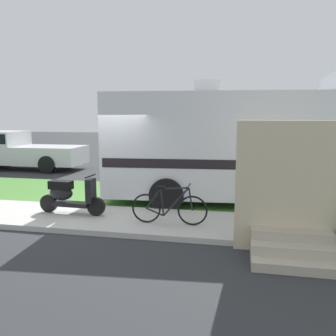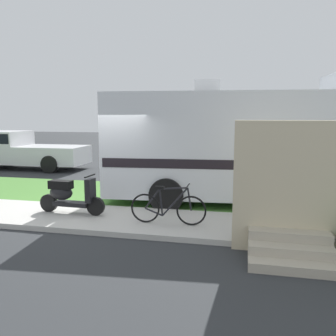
{
  "view_description": "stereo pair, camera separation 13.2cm",
  "coord_description": "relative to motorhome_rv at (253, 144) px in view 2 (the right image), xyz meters",
  "views": [
    {
      "loc": [
        3.57,
        -8.76,
        2.49
      ],
      "look_at": [
        1.7,
        0.3,
        1.1
      ],
      "focal_mm": 37.69,
      "sensor_mm": 36.0,
      "label": 1
    },
    {
      "loc": [
        3.7,
        -8.74,
        2.49
      ],
      "look_at": [
        1.7,
        0.3,
        1.1
      ],
      "focal_mm": 37.69,
      "sensor_mm": 36.0,
      "label": 2
    }
  ],
  "objects": [
    {
      "name": "porch_steps",
      "position": [
        0.61,
        -3.63,
        -0.74
      ],
      "size": [
        2.0,
        1.26,
        2.4
      ],
      "color": "#B2A893",
      "rests_on": "ground"
    },
    {
      "name": "bottle_green",
      "position": [
        1.45,
        -2.61,
        -1.48
      ],
      "size": [
        0.07,
        0.07,
        0.24
      ],
      "color": "navy",
      "rests_on": "ground"
    },
    {
      "name": "motorhome_rv",
      "position": [
        0.0,
        0.0,
        0.0
      ],
      "size": [
        7.99,
        3.21,
        3.58
      ],
      "color": "silver",
      "rests_on": "ground"
    },
    {
      "name": "sidewalk",
      "position": [
        -3.89,
        -2.54,
        -1.64
      ],
      "size": [
        24.0,
        2.0,
        0.12
      ],
      "color": "beige",
      "rests_on": "ground"
    },
    {
      "name": "pickup_truck_near",
      "position": [
        -10.62,
        4.48,
        -0.76
      ],
      "size": [
        5.47,
        2.15,
        1.75
      ],
      "color": "silver",
      "rests_on": "ground"
    },
    {
      "name": "scooter",
      "position": [
        -4.34,
        -2.45,
        -1.13
      ],
      "size": [
        1.71,
        0.5,
        0.97
      ],
      "color": "black",
      "rests_on": "ground"
    },
    {
      "name": "grass_strip",
      "position": [
        -3.89,
        0.16,
        -1.66
      ],
      "size": [
        24.0,
        3.4,
        0.08
      ],
      "color": "#4C8438",
      "rests_on": "ground"
    },
    {
      "name": "bicycle",
      "position": [
        -1.81,
        -2.77,
        -1.21
      ],
      "size": [
        1.69,
        0.52,
        0.88
      ],
      "color": "black",
      "rests_on": "ground"
    },
    {
      "name": "ground_plane",
      "position": [
        -3.89,
        -1.34,
        -1.7
      ],
      "size": [
        80.0,
        80.0,
        0.0
      ],
      "primitive_type": "plane",
      "color": "#2D3033"
    }
  ]
}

